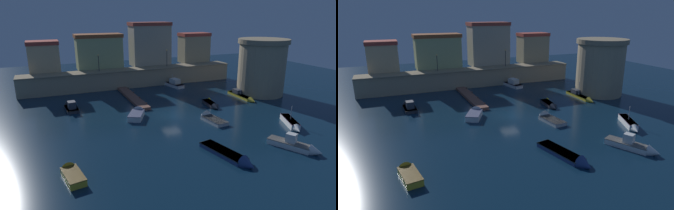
{
  "view_description": "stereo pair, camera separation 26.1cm",
  "coord_description": "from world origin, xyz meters",
  "views": [
    {
      "loc": [
        -16.45,
        -37.3,
        14.31
      ],
      "look_at": [
        0.0,
        1.5,
        1.17
      ],
      "focal_mm": 31.63,
      "sensor_mm": 36.0,
      "label": 1
    },
    {
      "loc": [
        -16.21,
        -37.4,
        14.31
      ],
      "look_at": [
        0.0,
        1.5,
        1.17
      ],
      "focal_mm": 31.63,
      "sensor_mm": 36.0,
      "label": 2
    }
  ],
  "objects": [
    {
      "name": "quay_lamp_0",
      "position": [
        -6.65,
        19.91,
        5.74
      ],
      "size": [
        0.32,
        0.32,
        3.26
      ],
      "color": "black",
      "rests_on": "quay_wall"
    },
    {
      "name": "moored_boat_8",
      "position": [
        0.26,
        -14.78,
        0.26
      ],
      "size": [
        3.01,
        7.26,
        1.57
      ],
      "rotation": [
        0.0,
        0.0,
        -1.37
      ],
      "color": "navy",
      "rests_on": "ground"
    },
    {
      "name": "moored_boat_2",
      "position": [
        -13.29,
        8.83,
        0.42
      ],
      "size": [
        1.98,
        4.82,
        2.14
      ],
      "rotation": [
        0.0,
        0.0,
        1.63
      ],
      "color": "#333338",
      "rests_on": "ground"
    },
    {
      "name": "old_town_backdrop",
      "position": [
        0.7,
        24.01,
        7.14
      ],
      "size": [
        38.38,
        4.83,
        9.13
      ],
      "color": "#D8B885",
      "rests_on": "ground"
    },
    {
      "name": "moored_boat_3",
      "position": [
        7.6,
        1.45,
        0.29
      ],
      "size": [
        1.79,
        4.86,
        1.19
      ],
      "rotation": [
        0.0,
        0.0,
        -1.69
      ],
      "color": "#333338",
      "rests_on": "ground"
    },
    {
      "name": "quay_lamp_1",
      "position": [
        7.55,
        19.91,
        5.9
      ],
      "size": [
        0.32,
        0.32,
        3.54
      ],
      "color": "black",
      "rests_on": "quay_wall"
    },
    {
      "name": "moored_boat_5",
      "position": [
        15.1,
        3.63,
        0.35
      ],
      "size": [
        1.27,
        7.42,
        3.15
      ],
      "rotation": [
        0.0,
        0.0,
        -1.58
      ],
      "color": "gold",
      "rests_on": "ground"
    },
    {
      "name": "moored_boat_4",
      "position": [
        7.31,
        17.23,
        0.53
      ],
      "size": [
        3.04,
        6.96,
        2.92
      ],
      "rotation": [
        0.0,
        0.0,
        1.78
      ],
      "color": "white",
      "rests_on": "ground"
    },
    {
      "name": "moored_boat_7",
      "position": [
        12.74,
        -10.15,
        0.42
      ],
      "size": [
        3.54,
        5.78,
        2.77
      ],
      "rotation": [
        0.0,
        0.0,
        -2.02
      ],
      "color": "white",
      "rests_on": "ground"
    },
    {
      "name": "mooring_buoy_0",
      "position": [
        9.34,
        5.28,
        0.0
      ],
      "size": [
        0.51,
        0.51,
        0.51
      ],
      "primitive_type": "sphere",
      "color": "yellow",
      "rests_on": "ground"
    },
    {
      "name": "moored_boat_6",
      "position": [
        -4.82,
        1.48,
        0.43
      ],
      "size": [
        3.67,
        4.81,
        1.71
      ],
      "rotation": [
        0.0,
        0.0,
        1.09
      ],
      "color": "white",
      "rests_on": "ground"
    },
    {
      "name": "moored_boat_9",
      "position": [
        8.04,
        -15.64,
        0.45
      ],
      "size": [
        3.76,
        5.83,
        2.02
      ],
      "rotation": [
        0.0,
        0.0,
        -1.13
      ],
      "color": "white",
      "rests_on": "ground"
    },
    {
      "name": "moored_boat_0",
      "position": [
        -15.27,
        -11.93,
        0.37
      ],
      "size": [
        2.15,
        4.42,
        1.39
      ],
      "rotation": [
        0.0,
        0.0,
        1.74
      ],
      "color": "gold",
      "rests_on": "ground"
    },
    {
      "name": "pier_dock",
      "position": [
        -2.81,
        10.82,
        0.24
      ],
      "size": [
        1.77,
        14.38,
        0.7
      ],
      "color": "brown",
      "rests_on": "ground"
    },
    {
      "name": "quay_wall",
      "position": [
        0.0,
        19.91,
        1.79
      ],
      "size": [
        42.83,
        4.09,
        3.56
      ],
      "color": "tan",
      "rests_on": "ground"
    },
    {
      "name": "fortress_tower",
      "position": [
        19.77,
        4.84,
        5.05
      ],
      "size": [
        8.91,
        8.91,
        9.98
      ],
      "color": "tan",
      "rests_on": "ground"
    },
    {
      "name": "ground_plane",
      "position": [
        0.0,
        0.0,
        0.0
      ],
      "size": [
        108.07,
        108.07,
        0.0
      ],
      "primitive_type": "plane",
      "color": "#0C2338"
    },
    {
      "name": "moored_boat_1",
      "position": [
        4.1,
        -3.69,
        0.25
      ],
      "size": [
        2.39,
        5.23,
        1.76
      ],
      "rotation": [
        0.0,
        0.0,
        1.68
      ],
      "color": "silver",
      "rests_on": "ground"
    }
  ]
}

